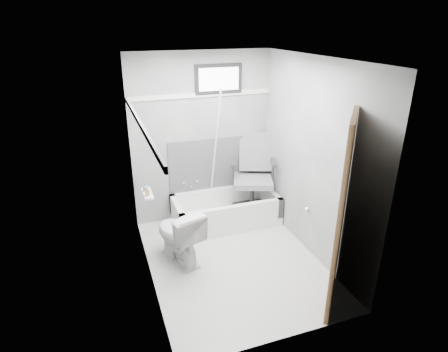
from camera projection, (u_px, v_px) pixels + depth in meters
name	position (u px, v px, depth m)	size (l,w,h in m)	color
floor	(233.00, 261.00, 4.62)	(2.60, 2.60, 0.00)	silver
ceiling	(236.00, 58.00, 3.70)	(2.60, 2.60, 0.00)	silver
wall_back	(202.00, 139.00, 5.30)	(2.00, 0.02, 2.40)	slate
wall_front	(291.00, 227.00, 3.03)	(2.00, 0.02, 2.40)	slate
wall_left	(144.00, 183.00, 3.86)	(0.02, 2.60, 2.40)	slate
wall_right	(313.00, 161.00, 4.47)	(0.02, 2.60, 2.40)	slate
bathtub	(226.00, 210.00, 5.42)	(1.50, 0.70, 0.42)	white
office_chair	(253.00, 175.00, 5.39)	(0.65, 0.65, 1.13)	slate
toilet	(179.00, 235.00, 4.51)	(0.40, 0.72, 0.71)	white
door	(384.00, 227.00, 3.42)	(0.78, 0.78, 2.00)	brown
window	(219.00, 79.00, 5.05)	(0.66, 0.04, 0.40)	black
backerboard	(219.00, 163.00, 5.52)	(1.50, 0.02, 0.78)	#4C4C4F
trim_back	(201.00, 95.00, 5.05)	(2.00, 0.02, 0.06)	white
trim_left	(140.00, 124.00, 3.62)	(0.02, 2.60, 0.06)	white
pole	(215.00, 153.00, 5.18)	(0.02, 0.02, 1.95)	white
shelf	(147.00, 193.00, 4.32)	(0.10, 0.32, 0.03)	white
soap_bottle_a	(147.00, 191.00, 4.22)	(0.04, 0.04, 0.10)	#A07D50
soap_bottle_b	(145.00, 187.00, 4.34)	(0.07, 0.07, 0.09)	slate
faucet	(190.00, 183.00, 5.46)	(0.26, 0.10, 0.16)	silver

